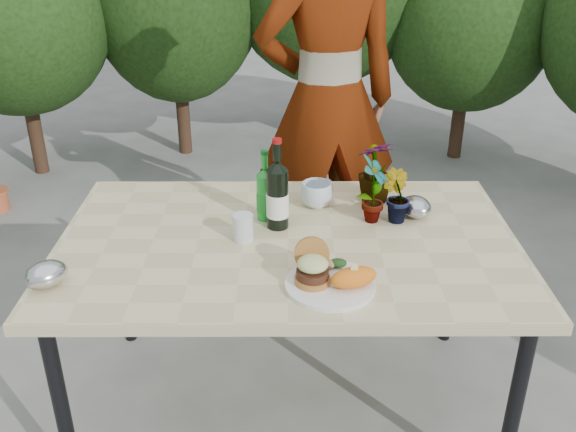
{
  "coord_description": "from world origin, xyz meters",
  "views": [
    {
      "loc": [
        -0.01,
        -1.96,
        1.83
      ],
      "look_at": [
        0.0,
        -0.08,
        0.88
      ],
      "focal_mm": 40.0,
      "sensor_mm": 36.0,
      "label": 1
    }
  ],
  "objects_px": {
    "wine_bottle": "(277,195)",
    "person": "(327,101)",
    "dinner_plate": "(330,285)",
    "patio_table": "(288,253)"
  },
  "relations": [
    {
      "from": "dinner_plate",
      "to": "person",
      "type": "xyz_separation_m",
      "value": [
        0.06,
        1.29,
        0.19
      ]
    },
    {
      "from": "wine_bottle",
      "to": "person",
      "type": "xyz_separation_m",
      "value": [
        0.23,
        0.89,
        0.08
      ]
    },
    {
      "from": "patio_table",
      "to": "wine_bottle",
      "type": "distance_m",
      "value": 0.21
    },
    {
      "from": "patio_table",
      "to": "wine_bottle",
      "type": "height_order",
      "value": "wine_bottle"
    },
    {
      "from": "patio_table",
      "to": "person",
      "type": "height_order",
      "value": "person"
    },
    {
      "from": "wine_bottle",
      "to": "person",
      "type": "bearing_deg",
      "value": 68.58
    },
    {
      "from": "dinner_plate",
      "to": "wine_bottle",
      "type": "bearing_deg",
      "value": 112.54
    },
    {
      "from": "dinner_plate",
      "to": "person",
      "type": "relative_size",
      "value": 0.15
    },
    {
      "from": "wine_bottle",
      "to": "person",
      "type": "relative_size",
      "value": 0.18
    },
    {
      "from": "patio_table",
      "to": "dinner_plate",
      "type": "height_order",
      "value": "dinner_plate"
    }
  ]
}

